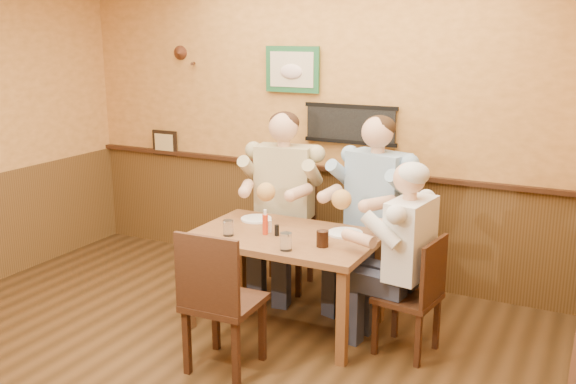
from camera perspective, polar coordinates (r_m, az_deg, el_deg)
name	(u,v)px	position (r m, az deg, el deg)	size (l,w,h in m)	color
room	(172,130)	(3.91, -10.31, 5.42)	(5.02, 5.03, 2.81)	#32200F
dining_table	(285,245)	(4.96, -0.26, -4.77)	(1.40, 0.90, 0.75)	brown
chair_back_left	(285,234)	(5.75, -0.30, -3.73)	(0.46, 0.46, 1.00)	#3B2112
chair_back_right	(376,247)	(5.45, 7.81, -4.82)	(0.47, 0.47, 1.01)	#3B2112
chair_right_end	(408,295)	(4.70, 10.59, -8.96)	(0.41, 0.41, 0.88)	#3B2112
chair_near_side	(224,298)	(4.42, -5.67, -9.40)	(0.47, 0.47, 1.01)	#3B2112
diner_tan_shirt	(285,211)	(5.69, -0.30, -1.67)	(0.66, 0.66, 1.43)	#C2B385
diner_blue_polo	(377,222)	(5.39, 7.89, -2.64)	(0.67, 0.67, 1.44)	#7E9EBE
diner_white_elder	(409,270)	(4.63, 10.70, -6.81)	(0.58, 0.58, 1.26)	silver
water_glass_left	(228,228)	(4.90, -5.34, -3.20)	(0.08, 0.08, 0.12)	silver
water_glass_mid	(286,242)	(4.55, -0.18, -4.44)	(0.09, 0.09, 0.13)	white
cola_tumbler	(323,239)	(4.64, 3.09, -4.17)	(0.09, 0.09, 0.12)	black
hot_sauce_bottle	(265,223)	(4.90, -2.04, -2.80)	(0.04, 0.04, 0.18)	red
salt_shaker	(269,226)	(4.96, -1.68, -3.06)	(0.04, 0.04, 0.10)	white
pepper_shaker	(277,230)	(4.88, -1.01, -3.42)	(0.03, 0.03, 0.09)	black
plate_far_left	(256,219)	(5.30, -2.85, -2.40)	(0.25, 0.25, 0.02)	white
plate_far_right	(345,233)	(4.94, 5.11, -3.65)	(0.27, 0.27, 0.02)	white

